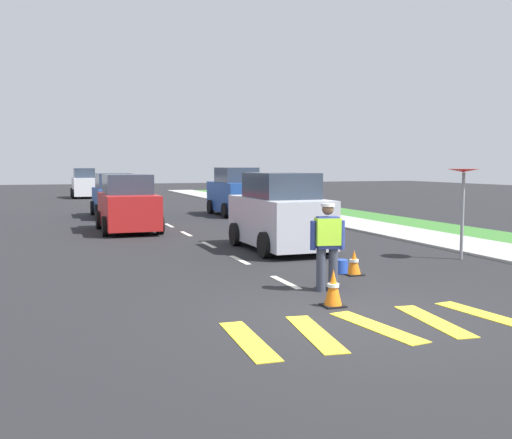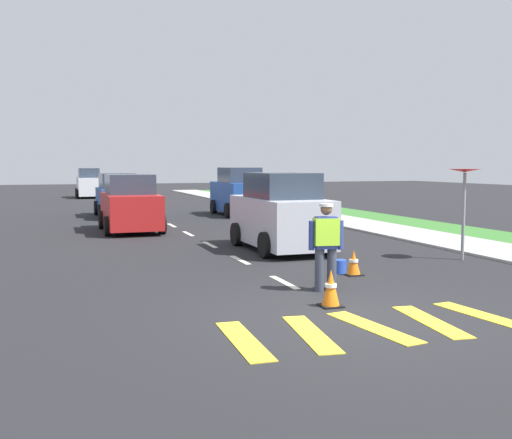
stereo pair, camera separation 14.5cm
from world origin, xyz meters
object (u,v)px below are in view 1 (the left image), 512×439
Objects in this scene: car_parked_far at (236,193)px; car_outgoing_ahead at (279,214)px; traffic_cone_near at (333,288)px; yield_sign at (463,178)px; car_oncoming_lead at (128,205)px; car_oncoming_second at (114,197)px; traffic_cone_far at (354,263)px; car_oncoming_third at (84,184)px; road_worker at (329,242)px.

car_outgoing_ahead is at bearing -101.66° from car_parked_far.
yield_sign is at bearing 32.36° from traffic_cone_near.
car_oncoming_lead reaches higher than car_oncoming_second.
yield_sign is at bearing 15.28° from traffic_cone_far.
car_oncoming_lead is (-3.51, 10.24, 0.68)m from traffic_cone_far.
yield_sign reaches higher than traffic_cone_far.
yield_sign is 0.57× the size of car_outgoing_ahead.
traffic_cone_near reaches higher than traffic_cone_far.
car_oncoming_second is at bearing 104.37° from car_outgoing_ahead.
car_oncoming_second is at bearing 94.75° from traffic_cone_near.
car_parked_far is (5.89, -18.05, 0.05)m from car_oncoming_third.
car_oncoming_third is at bearing 90.33° from car_oncoming_lead.
traffic_cone_far is 16.91m from car_oncoming_second.
car_parked_far is (-1.37, 14.51, -1.00)m from yield_sign.
car_parked_far reaches higher than car_oncoming_second.
yield_sign is 4.16× the size of traffic_cone_far.
car_oncoming_lead is 0.99× the size of car_parked_far.
car_outgoing_ahead reaches higher than road_worker.
traffic_cone_far is at bearing -88.42° from car_outgoing_ahead.
traffic_cone_near is at bearing -85.25° from car_oncoming_second.
road_worker is 17.13m from car_parked_far.
car_oncoming_third is (-7.26, 32.56, -1.05)m from yield_sign.
road_worker is 1.90m from traffic_cone_far.
car_parked_far is (5.76, 5.26, 0.10)m from car_oncoming_lead.
car_parked_far is at bearing 78.34° from car_outgoing_ahead.
traffic_cone_far is at bearing -83.80° from car_oncoming_third.
road_worker is at bearing -134.84° from traffic_cone_far.
car_oncoming_third reaches higher than traffic_cone_far.
car_oncoming_third reaches higher than car_oncoming_lead.
traffic_cone_near is 36.01m from car_oncoming_third.
car_oncoming_lead is (-2.25, 11.51, 0.02)m from road_worker.
car_parked_far is 0.94× the size of car_oncoming_second.
car_parked_far is at bearing 77.45° from traffic_cone_near.
car_oncoming_second reaches higher than traffic_cone_near.
car_oncoming_second reaches higher than road_worker.
car_outgoing_ahead is (3.53, -29.48, 0.00)m from car_oncoming_third.
car_outgoing_ahead is (-3.73, 3.08, -1.05)m from yield_sign.
car_oncoming_second is at bearing 113.99° from yield_sign.
car_parked_far is 5.67m from car_oncoming_second.
car_outgoing_ahead is at bearing 140.45° from yield_sign.
car_outgoing_ahead is (1.15, 5.34, 0.08)m from road_worker.
traffic_cone_near is 12.79m from car_oncoming_lead.
yield_sign is 14.61m from car_parked_far.
car_oncoming_third reaches higher than road_worker.
car_oncoming_second is at bearing 169.05° from car_parked_far.
car_parked_far is (2.36, 11.43, 0.05)m from car_outgoing_ahead.
car_oncoming_third is 29.69m from car_outgoing_ahead.
car_oncoming_lead is (-7.13, 9.25, -1.10)m from yield_sign.
car_outgoing_ahead is 0.94× the size of car_oncoming_second.
car_oncoming_second is (-2.06, 17.84, 0.01)m from road_worker.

